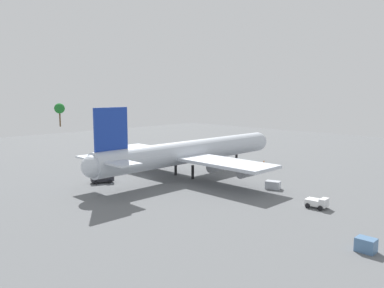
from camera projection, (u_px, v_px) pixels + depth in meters
The scene contains 7 objects.
ground_plane at pixel (192, 175), 98.10m from camera, with size 248.25×248.25×0.00m, color slate.
cargo_airplane at pixel (191, 152), 97.01m from camera, with size 62.06×50.17×17.98m.
cargo_loader at pixel (317, 202), 69.94m from camera, with size 2.95×3.99×1.98m.
maintenance_van at pixel (103, 178), 89.77m from camera, with size 5.61×4.02×2.26m.
cargo_container_fore at pixel (273, 185), 84.11m from camera, with size 2.92×3.60×1.71m.
cargo_container_aft at pixel (366, 245), 50.59m from camera, with size 1.94×2.50×1.87m.
safety_cone_nose at pixel (264, 162), 115.61m from camera, with size 0.55×0.55×0.79m, color orange.
Camera 1 is at (-68.10, -67.94, 20.85)m, focal length 35.77 mm.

